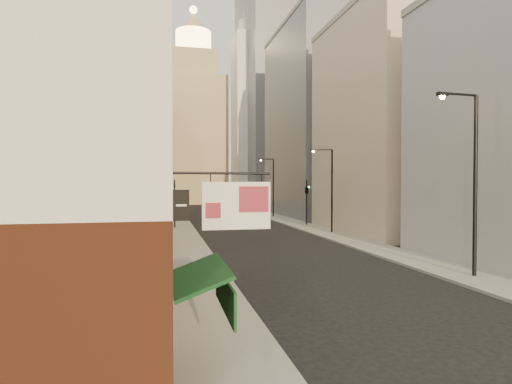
% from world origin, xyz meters
% --- Properties ---
extents(sidewalk_left, '(3.00, 140.00, 0.15)m').
position_xyz_m(sidewalk_left, '(-6.50, 55.00, 0.07)').
color(sidewalk_left, gray).
rests_on(sidewalk_left, ground).
extents(sidewalk_right, '(3.00, 140.00, 0.15)m').
position_xyz_m(sidewalk_right, '(6.50, 55.00, 0.07)').
color(sidewalk_right, gray).
rests_on(sidewalk_right, ground).
extents(near_building_left, '(8.30, 23.04, 12.30)m').
position_xyz_m(near_building_left, '(-10.99, 9.00, 6.02)').
color(near_building_left, '#5B2B18').
rests_on(near_building_left, ground).
extents(left_bldg_beige, '(8.00, 12.00, 16.00)m').
position_xyz_m(left_bldg_beige, '(-12.00, 26.00, 8.00)').
color(left_bldg_beige, '#BCA591').
rests_on(left_bldg_beige, ground).
extents(left_bldg_grey, '(8.00, 16.00, 20.00)m').
position_xyz_m(left_bldg_grey, '(-12.00, 42.00, 10.00)').
color(left_bldg_grey, '#9D9CA3').
rests_on(left_bldg_grey, ground).
extents(left_bldg_tan, '(8.00, 18.00, 17.00)m').
position_xyz_m(left_bldg_tan, '(-12.00, 60.00, 8.50)').
color(left_bldg_tan, tan).
rests_on(left_bldg_tan, ground).
extents(left_bldg_wingrid, '(8.00, 20.00, 24.00)m').
position_xyz_m(left_bldg_wingrid, '(-12.00, 80.00, 12.00)').
color(left_bldg_wingrid, gray).
rests_on(left_bldg_wingrid, ground).
extents(right_bldg_beige, '(8.00, 16.00, 20.00)m').
position_xyz_m(right_bldg_beige, '(12.00, 30.00, 10.00)').
color(right_bldg_beige, '#BCA591').
rests_on(right_bldg_beige, ground).
extents(right_bldg_wingrid, '(8.00, 20.00, 26.00)m').
position_xyz_m(right_bldg_wingrid, '(12.00, 50.00, 13.00)').
color(right_bldg_wingrid, gray).
rests_on(right_bldg_wingrid, ground).
extents(highrise, '(21.00, 23.00, 51.20)m').
position_xyz_m(highrise, '(18.00, 78.00, 25.66)').
color(highrise, gray).
rests_on(highrise, ground).
extents(clock_tower, '(14.00, 14.00, 44.90)m').
position_xyz_m(clock_tower, '(-1.00, 92.00, 17.63)').
color(clock_tower, tan).
rests_on(clock_tower, ground).
extents(white_tower, '(8.00, 8.00, 41.50)m').
position_xyz_m(white_tower, '(10.00, 78.00, 18.61)').
color(white_tower, silver).
rests_on(white_tower, ground).
extents(streetlamp_near, '(2.35, 0.39, 8.95)m').
position_xyz_m(streetlamp_near, '(6.43, 11.17, 5.11)').
color(streetlamp_near, black).
rests_on(streetlamp_near, ground).
extents(streetlamp_mid, '(2.00, 0.60, 7.75)m').
position_xyz_m(streetlamp_mid, '(6.82, 29.94, 4.42)').
color(streetlamp_mid, black).
rests_on(streetlamp_mid, ground).
extents(streetlamp_far, '(2.07, 0.36, 7.89)m').
position_xyz_m(streetlamp_far, '(6.29, 48.94, 4.51)').
color(streetlamp_far, black).
rests_on(streetlamp_far, ground).
extents(traffic_light_left, '(0.59, 0.52, 5.00)m').
position_xyz_m(traffic_light_left, '(-6.94, 37.10, 3.62)').
color(traffic_light_left, black).
rests_on(traffic_light_left, ground).
extents(traffic_light_right, '(0.77, 0.77, 5.00)m').
position_xyz_m(traffic_light_right, '(7.09, 37.12, 3.90)').
color(traffic_light_right, black).
rests_on(traffic_light_right, ground).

